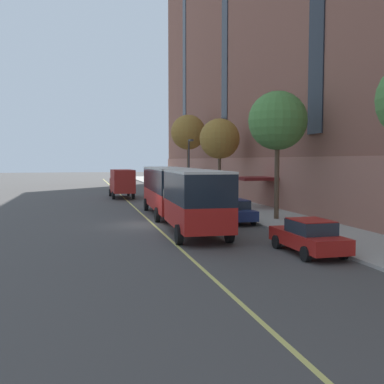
# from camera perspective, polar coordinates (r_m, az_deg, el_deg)

# --- Properties ---
(ground_plane) EXTENTS (260.00, 260.00, 0.00)m
(ground_plane) POSITION_cam_1_polar(r_m,az_deg,el_deg) (29.19, -5.42, -4.14)
(ground_plane) COLOR #4C4947
(sidewalk) EXTENTS (5.04, 160.00, 0.15)m
(sidewalk) POSITION_cam_1_polar(r_m,az_deg,el_deg) (34.53, 9.12, -2.77)
(sidewalk) COLOR #ADA89E
(sidewalk) RESTS_ON ground
(city_bus) EXTENTS (3.41, 18.65, 3.61)m
(city_bus) POSITION_cam_1_polar(r_m,az_deg,el_deg) (29.87, -1.90, 0.11)
(city_bus) COLOR red
(city_bus) RESTS_ON ground
(parked_car_white_0) EXTENTS (2.09, 4.53, 1.56)m
(parked_car_white_0) POSITION_cam_1_polar(r_m,az_deg,el_deg) (41.64, -0.45, -0.58)
(parked_car_white_0) COLOR silver
(parked_car_white_0) RESTS_ON ground
(parked_car_red_2) EXTENTS (1.96, 4.52, 1.56)m
(parked_car_red_2) POSITION_cam_1_polar(r_m,az_deg,el_deg) (20.59, 14.59, -5.49)
(parked_car_red_2) COLOR #B21E19
(parked_car_red_2) RESTS_ON ground
(parked_car_navy_3) EXTENTS (1.94, 4.81, 1.56)m
(parked_car_navy_3) POSITION_cam_1_polar(r_m,az_deg,el_deg) (30.10, 5.31, -2.38)
(parked_car_navy_3) COLOR navy
(parked_car_navy_3) RESTS_ON ground
(parked_car_silver_4) EXTENTS (2.02, 4.43, 1.56)m
(parked_car_silver_4) POSITION_cam_1_polar(r_m,az_deg,el_deg) (58.66, -4.18, 0.75)
(parked_car_silver_4) COLOR #B7B7BC
(parked_car_silver_4) RESTS_ON ground
(parked_car_champagne_5) EXTENTS (2.13, 4.32, 1.56)m
(parked_car_champagne_5) POSITION_cam_1_polar(r_m,az_deg,el_deg) (52.26, -3.00, 0.36)
(parked_car_champagne_5) COLOR #BCAD89
(parked_car_champagne_5) RESTS_ON ground
(box_truck) EXTENTS (2.46, 6.96, 3.13)m
(box_truck) POSITION_cam_1_polar(r_m,az_deg,el_deg) (49.68, -8.89, 1.25)
(box_truck) COLOR maroon
(box_truck) RESTS_ON ground
(street_tree_mid_block) EXTENTS (3.99, 3.99, 8.67)m
(street_tree_mid_block) POSITION_cam_1_polar(r_m,az_deg,el_deg) (31.29, 10.81, 8.83)
(street_tree_mid_block) COLOR brown
(street_tree_mid_block) RESTS_ON sidewalk
(street_tree_far_uptown) EXTENTS (3.89, 3.89, 8.02)m
(street_tree_far_uptown) POSITION_cam_1_polar(r_m,az_deg,el_deg) (43.61, 3.53, 6.74)
(street_tree_far_uptown) COLOR brown
(street_tree_far_uptown) RESTS_ON sidewalk
(street_tree_far_downtown) EXTENTS (4.34, 4.34, 9.66)m
(street_tree_far_downtown) POSITION_cam_1_polar(r_m,az_deg,el_deg) (56.44, -0.48, 7.57)
(street_tree_far_downtown) COLOR brown
(street_tree_far_downtown) RESTS_ON sidewalk
(street_lamp) EXTENTS (0.36, 1.48, 6.29)m
(street_lamp) POSITION_cam_1_polar(r_m,az_deg,el_deg) (49.31, -0.32, 3.94)
(street_lamp) COLOR #2D2D30
(street_lamp) RESTS_ON sidewalk
(fire_hydrant) EXTENTS (0.42, 0.24, 0.72)m
(fire_hydrant) POSITION_cam_1_polar(r_m,az_deg,el_deg) (25.27, 13.10, -4.37)
(fire_hydrant) COLOR red
(fire_hydrant) RESTS_ON sidewalk
(lane_centerline) EXTENTS (0.16, 140.00, 0.01)m
(lane_centerline) POSITION_cam_1_polar(r_m,az_deg,el_deg) (32.16, -5.75, -3.37)
(lane_centerline) COLOR #E0D66B
(lane_centerline) RESTS_ON ground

